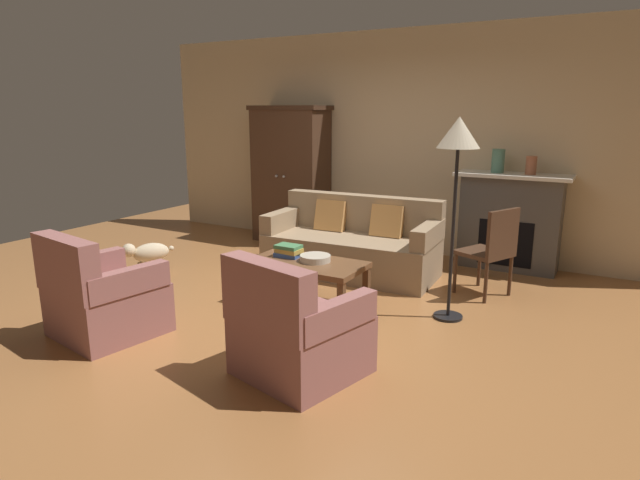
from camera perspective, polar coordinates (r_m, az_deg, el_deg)
ground_plane at (r=5.21m, az=-3.19°, el=-6.88°), size 9.60×9.60×0.00m
back_wall at (r=7.17m, az=7.94°, el=10.14°), size 7.20×0.10×2.80m
fireplace at (r=6.61m, az=19.43°, el=1.91°), size 1.26×0.48×1.12m
armoire at (r=7.56m, az=-3.10°, el=6.93°), size 1.06×0.57×1.87m
couch at (r=6.13m, az=3.48°, el=-0.62°), size 1.96×0.95×0.86m
coffee_table at (r=5.14m, az=-1.43°, el=-2.87°), size 1.10×0.60×0.42m
fruit_bowl at (r=5.12m, az=-0.50°, el=-1.94°), size 0.29×0.29×0.06m
book_stack at (r=5.28m, az=-3.36°, el=-1.14°), size 0.26×0.19×0.12m
mantel_vase_jade at (r=6.52m, az=18.32°, el=7.95°), size 0.14×0.14×0.27m
mantel_vase_terracotta at (r=6.47m, az=21.44°, el=7.37°), size 0.12×0.12×0.20m
armchair_near_left at (r=4.79m, az=-22.09°, el=-5.79°), size 0.89×0.89×0.88m
armchair_near_right at (r=3.80m, az=-2.53°, el=-9.80°), size 0.93×0.93×0.88m
side_chair_wooden at (r=5.55m, az=17.74°, el=-0.70°), size 0.58×0.58×0.90m
floor_lamp at (r=4.70m, az=14.41°, el=9.70°), size 0.36×0.36×1.77m
dog at (r=6.37m, az=-17.72°, el=-1.36°), size 0.38×0.51×0.39m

